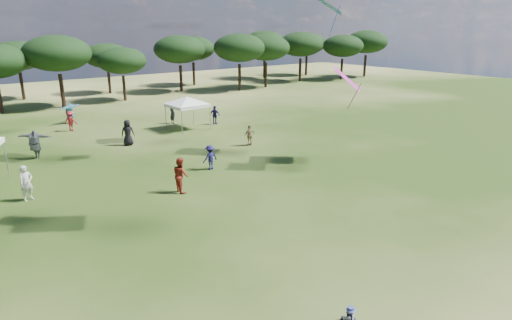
# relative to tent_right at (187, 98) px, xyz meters

# --- Properties ---
(tree_line) EXTENTS (108.78, 17.63, 7.77)m
(tree_line) POSITION_rel_tent_right_xyz_m (-6.59, 20.38, 2.79)
(tree_line) COLOR black
(tree_line) RESTS_ON ground
(tent_right) EXTENTS (5.87, 5.87, 3.06)m
(tent_right) POSITION_rel_tent_right_xyz_m (0.00, 0.00, 0.00)
(tent_right) COLOR gray
(tent_right) RESTS_ON ground
(toddler) EXTENTS (0.45, 0.49, 0.60)m
(toddler) POSITION_rel_tent_right_xyz_m (-8.54, -25.17, -2.37)
(toddler) COLOR black
(toddler) RESTS_ON ground
(festival_crowd) EXTENTS (28.42, 22.34, 1.92)m
(festival_crowd) POSITION_rel_tent_right_xyz_m (-10.76, -0.79, -1.73)
(festival_crowd) COLOR #937550
(festival_crowd) RESTS_ON ground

